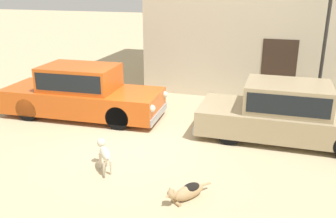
% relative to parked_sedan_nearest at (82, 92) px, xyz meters
% --- Properties ---
extents(ground_plane, '(80.00, 80.00, 0.00)m').
position_rel_parked_sedan_nearest_xyz_m(ground_plane, '(2.12, -1.36, -0.75)').
color(ground_plane, tan).
extents(parked_sedan_nearest, '(4.86, 1.90, 1.53)m').
position_rel_parked_sedan_nearest_xyz_m(parked_sedan_nearest, '(0.00, 0.00, 0.00)').
color(parked_sedan_nearest, '#D15619').
rests_on(parked_sedan_nearest, ground_plane).
extents(parked_sedan_second, '(4.58, 1.79, 1.46)m').
position_rel_parked_sedan_nearest_xyz_m(parked_sedan_second, '(5.79, 0.02, -0.03)').
color(parked_sedan_second, tan).
rests_on(parked_sedan_second, ground_plane).
extents(stray_dog_spotted, '(0.68, 0.81, 0.63)m').
position_rel_parked_sedan_nearest_xyz_m(stray_dog_spotted, '(2.14, -2.87, -0.35)').
color(stray_dog_spotted, beige).
rests_on(stray_dog_spotted, ground_plane).
extents(stray_dog_tan, '(0.69, 0.91, 0.36)m').
position_rel_parked_sedan_nearest_xyz_m(stray_dog_tan, '(4.09, -3.44, -0.59)').
color(stray_dog_tan, tan).
rests_on(stray_dog_tan, ground_plane).
extents(street_lamp, '(0.22, 0.22, 3.99)m').
position_rel_parked_sedan_nearest_xyz_m(street_lamp, '(6.67, 2.21, 1.79)').
color(street_lamp, '#2D2B28').
rests_on(street_lamp, ground_plane).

